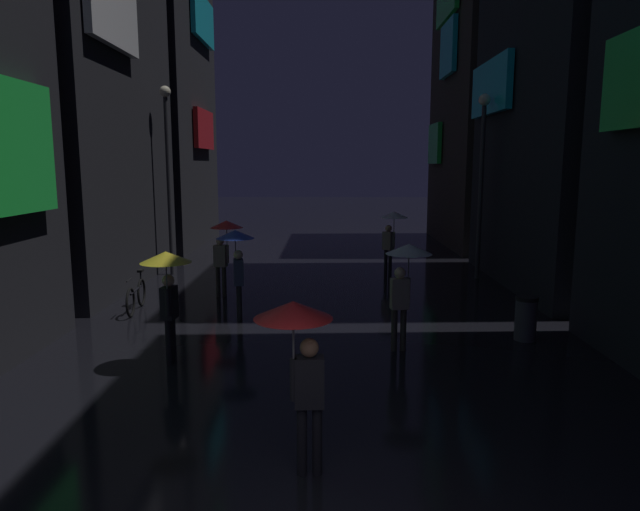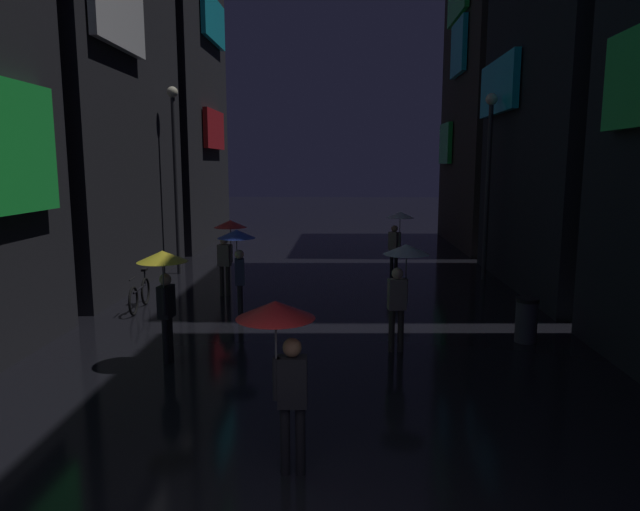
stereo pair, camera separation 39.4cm
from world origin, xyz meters
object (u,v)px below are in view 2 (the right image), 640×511
pedestrian_midstreet_centre_red (228,237)px  trash_bin (526,320)px  pedestrian_foreground_right_blue (238,249)px  pedestrian_near_crossing_yellow (164,275)px  pedestrian_far_right_clear (403,267)px  streetlamp_left_far (175,160)px  streetlamp_right_far (489,166)px  pedestrian_midstreet_left_clear (398,226)px  bicycle_parked_at_storefront (140,295)px  pedestrian_foreground_left_red (281,339)px

pedestrian_midstreet_centre_red → trash_bin: (6.94, -3.88, -1.20)m
pedestrian_foreground_right_blue → pedestrian_near_crossing_yellow: bearing=-102.9°
pedestrian_far_right_clear → streetlamp_left_far: streetlamp_left_far is taller
streetlamp_right_far → trash_bin: 7.27m
pedestrian_midstreet_left_clear → bicycle_parked_at_storefront: pedestrian_midstreet_left_clear is taller
pedestrian_near_crossing_yellow → streetlamp_left_far: bearing=104.8°
pedestrian_foreground_left_red → bicycle_parked_at_storefront: (-4.43, 7.59, -1.28)m
streetlamp_left_far → streetlamp_right_far: bearing=-3.2°
pedestrian_foreground_right_blue → trash_bin: pedestrian_foreground_right_blue is taller
pedestrian_foreground_left_red → pedestrian_midstreet_centre_red: bearing=105.0°
pedestrian_midstreet_centre_red → streetlamp_left_far: bearing=126.2°
pedestrian_far_right_clear → streetlamp_left_far: bearing=130.7°
pedestrian_foreground_left_red → trash_bin: (4.47, 5.33, -1.20)m
pedestrian_near_crossing_yellow → streetlamp_right_far: streetlamp_right_far is taller
pedestrian_foreground_right_blue → pedestrian_foreground_left_red: size_ratio=1.00×
trash_bin → bicycle_parked_at_storefront: bearing=165.7°
pedestrian_near_crossing_yellow → pedestrian_foreground_left_red: size_ratio=1.00×
pedestrian_far_right_clear → streetlamp_right_far: bearing=65.3°
streetlamp_left_far → trash_bin: (9.30, -7.10, -3.30)m
trash_bin → pedestrian_near_crossing_yellow: bearing=-166.9°
pedestrian_midstreet_centre_red → streetlamp_left_far: 4.51m
pedestrian_foreground_right_blue → streetlamp_right_far: 8.76m
streetlamp_left_far → trash_bin: bearing=-37.4°
trash_bin → pedestrian_midstreet_left_clear: bearing=106.1°
pedestrian_foreground_right_blue → streetlamp_right_far: bearing=35.4°
pedestrian_foreground_right_blue → streetlamp_left_far: size_ratio=0.35×
trash_bin → pedestrian_foreground_left_red: bearing=-130.0°
pedestrian_midstreet_centre_red → trash_bin: 8.04m
pedestrian_midstreet_centre_red → bicycle_parked_at_storefront: bearing=-140.5°
pedestrian_foreground_left_red → streetlamp_left_far: size_ratio=0.35×
pedestrian_foreground_right_blue → streetlamp_right_far: size_ratio=0.37×
streetlamp_left_far → trash_bin: 12.15m
pedestrian_midstreet_left_clear → pedestrian_foreground_left_red: same height
pedestrian_far_right_clear → trash_bin: pedestrian_far_right_clear is taller
pedestrian_foreground_right_blue → bicycle_parked_at_storefront: size_ratio=1.17×
pedestrian_midstreet_centre_red → bicycle_parked_at_storefront: size_ratio=1.17×
pedestrian_far_right_clear → pedestrian_midstreet_centre_red: size_ratio=1.00×
bicycle_parked_at_storefront → pedestrian_midstreet_left_clear: bearing=34.2°
pedestrian_near_crossing_yellow → pedestrian_far_right_clear: (4.38, 0.95, 0.00)m
pedestrian_midstreet_left_clear → pedestrian_foreground_right_blue: (-4.25, -5.38, 0.00)m
bicycle_parked_at_storefront → streetlamp_left_far: size_ratio=0.30×
pedestrian_foreground_right_blue → pedestrian_midstreet_left_clear: bearing=51.7°
pedestrian_near_crossing_yellow → trash_bin: (7.00, 1.63, -1.20)m
bicycle_parked_at_storefront → streetlamp_left_far: streetlamp_left_far is taller
pedestrian_midstreet_left_clear → pedestrian_far_right_clear: (-0.61, -7.64, 0.00)m
pedestrian_foreground_left_red → streetlamp_left_far: streetlamp_left_far is taller
pedestrian_foreground_left_red → streetlamp_right_far: size_ratio=0.37×
pedestrian_foreground_left_red → bicycle_parked_at_storefront: 8.88m
pedestrian_midstreet_centre_red → streetlamp_right_far: 8.31m
pedestrian_far_right_clear → bicycle_parked_at_storefront: bearing=154.9°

